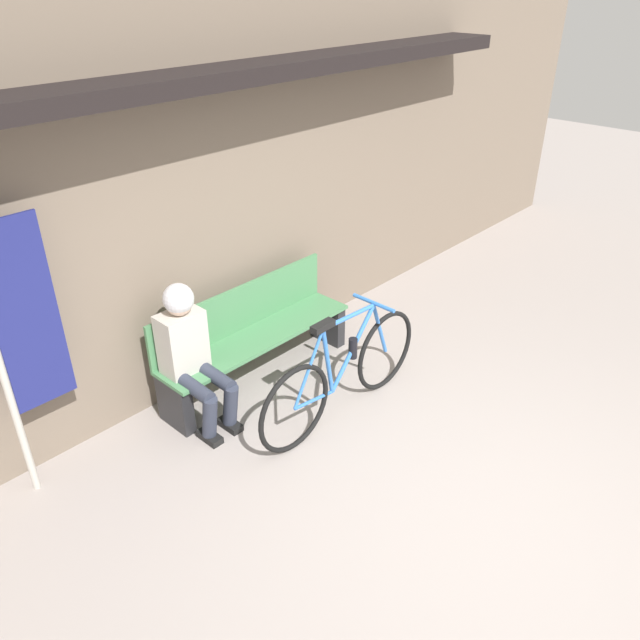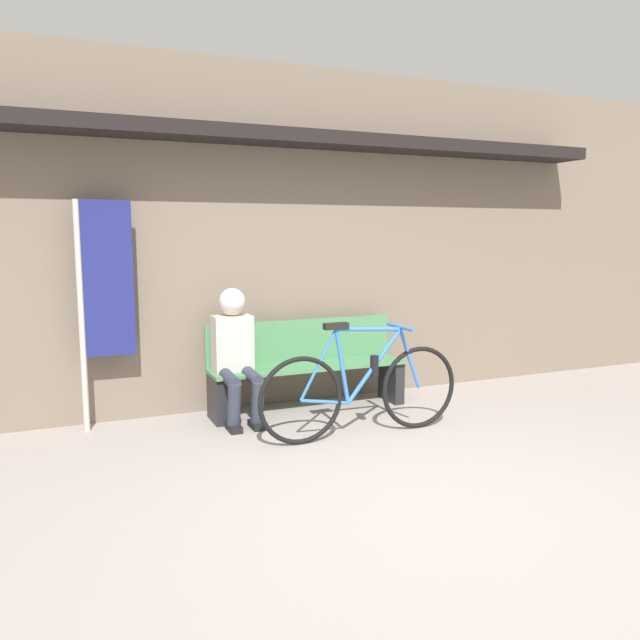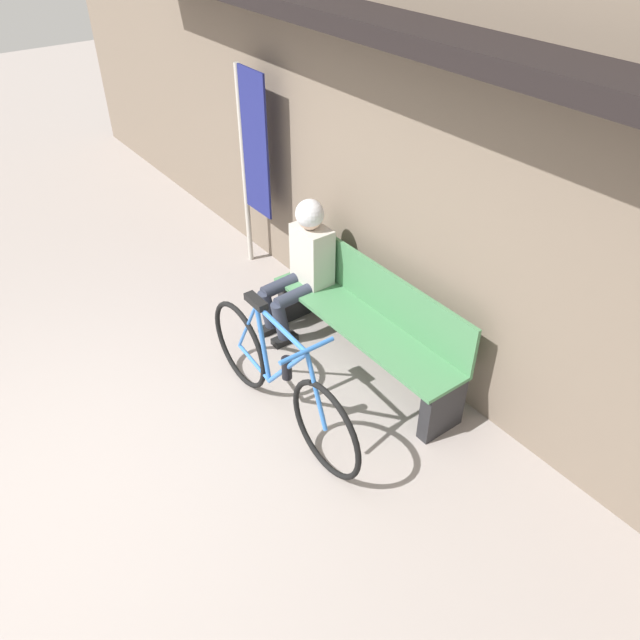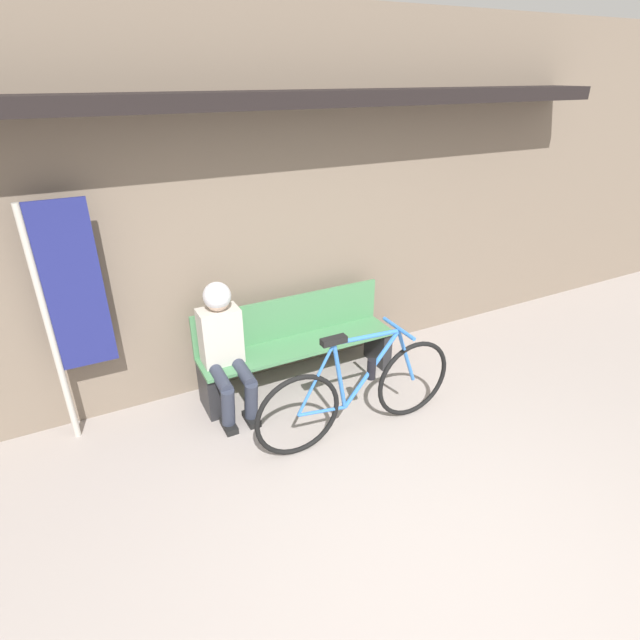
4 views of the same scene
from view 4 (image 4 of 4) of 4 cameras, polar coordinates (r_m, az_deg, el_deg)
name	(u,v)px [view 4 (image 4 of 4)]	position (r m, az deg, el deg)	size (l,w,h in m)	color
ground_plane	(438,569)	(3.43, 13.36, -25.91)	(24.00, 24.00, 0.00)	gray
storefront_wall	(264,203)	(4.45, -6.38, 13.11)	(12.00, 0.56, 3.20)	#756656
park_bench_near	(297,345)	(4.66, -2.67, -2.84)	(1.85, 0.42, 0.84)	#477F51
bicycle	(359,392)	(4.03, 4.49, -8.22)	(1.78, 0.40, 0.95)	black
person_seated	(224,341)	(4.23, -10.95, -2.38)	(0.34, 0.59, 1.17)	#2D3342
banner_pole	(67,302)	(4.09, -26.98, 1.83)	(0.45, 0.05, 1.92)	#B7B2A8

